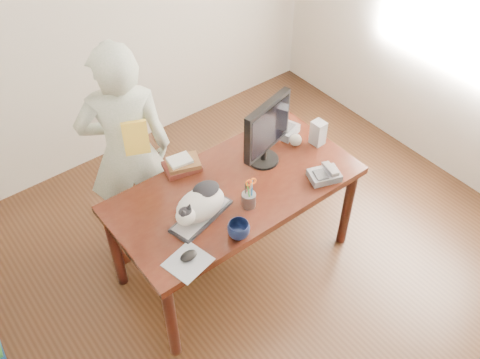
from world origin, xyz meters
name	(u,v)px	position (x,y,z in m)	size (l,w,h in m)	color
room	(309,167)	(0.00, 0.00, 1.35)	(4.50, 4.50, 4.50)	black
desk	(228,196)	(0.00, 0.68, 0.60)	(1.60, 0.80, 0.75)	black
keyboard	(201,216)	(-0.32, 0.52, 0.76)	(0.44, 0.26, 0.02)	black
cat	(199,205)	(-0.33, 0.51, 0.87)	(0.40, 0.28, 0.23)	silver
monitor	(267,130)	(0.31, 0.66, 1.02)	(0.42, 0.25, 0.47)	black
pen_cup	(249,198)	(-0.03, 0.42, 0.81)	(0.10, 0.10, 0.22)	gray
mousepad	(188,262)	(-0.57, 0.29, 0.75)	(0.27, 0.25, 0.01)	#A2A7AE
mouse	(189,256)	(-0.55, 0.31, 0.77)	(0.12, 0.09, 0.04)	black
coffee_mug	(239,230)	(-0.23, 0.27, 0.80)	(0.13, 0.13, 0.10)	#0D1534
phone	(325,175)	(0.50, 0.31, 0.78)	(0.23, 0.20, 0.09)	slate
speaker	(318,133)	(0.71, 0.59, 0.84)	(0.08, 0.09, 0.18)	#9D9C9F
baseball	(296,140)	(0.58, 0.67, 0.79)	(0.08, 0.08, 0.08)	silver
book_stack	(182,164)	(-0.17, 0.95, 0.79)	(0.26, 0.22, 0.09)	#4E1B14
calculator	(281,128)	(0.59, 0.84, 0.78)	(0.23, 0.26, 0.07)	slate
person	(128,152)	(-0.40, 1.24, 0.82)	(0.59, 0.39, 1.63)	white
held_book	(136,138)	(-0.40, 1.07, 1.05)	(0.18, 0.15, 0.21)	gold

